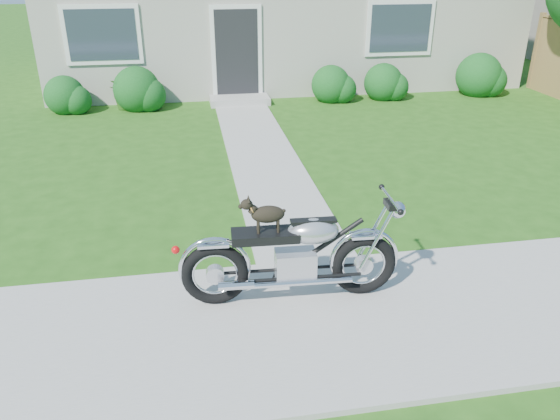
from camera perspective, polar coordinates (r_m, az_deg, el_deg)
name	(u,v)px	position (r m, az deg, el deg)	size (l,w,h in m)	color
ground	(475,305)	(5.97, 19.74, -9.28)	(80.00, 80.00, 0.00)	#235114
sidewalk	(476,303)	(5.96, 19.77, -9.12)	(24.00, 2.20, 0.04)	#9E9B93
walkway	(261,152)	(9.83, -2.01, 6.05)	(1.20, 8.00, 0.03)	#9E9B93
shrub_row	(305,84)	(13.31, 2.60, 12.99)	(10.92, 1.12, 1.12)	#144E1A
potted_plant_left	(124,95)	(13.15, -15.97, 11.52)	(0.61, 0.53, 0.68)	#2A5817
potted_plant_right	(379,84)	(13.88, 10.32, 12.84)	(0.40, 0.40, 0.72)	#1E6B1D
motorcycle_with_dog	(295,255)	(5.40, 1.60, -4.71)	(2.22, 0.60, 1.13)	black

